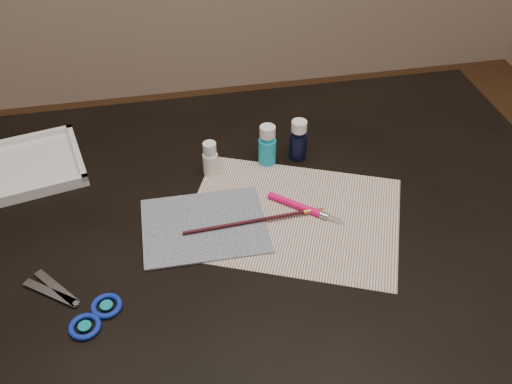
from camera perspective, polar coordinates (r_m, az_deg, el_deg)
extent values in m
cube|color=black|center=(1.40, 0.00, -13.31)|extent=(1.30, 0.90, 0.75)
cube|color=white|center=(1.11, 3.75, -2.44)|extent=(0.49, 0.44, 0.00)
cube|color=#111C31|center=(1.09, -5.20, -3.36)|extent=(0.23, 0.19, 0.00)
cylinder|color=white|center=(1.18, -4.60, 3.35)|extent=(0.03, 0.03, 0.08)
cylinder|color=#18A6C3|center=(1.21, 1.14, 4.73)|extent=(0.04, 0.04, 0.09)
cylinder|color=black|center=(1.23, 4.26, 5.24)|extent=(0.05, 0.05, 0.09)
cube|color=white|center=(1.30, -21.55, 2.56)|extent=(0.24, 0.24, 0.02)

